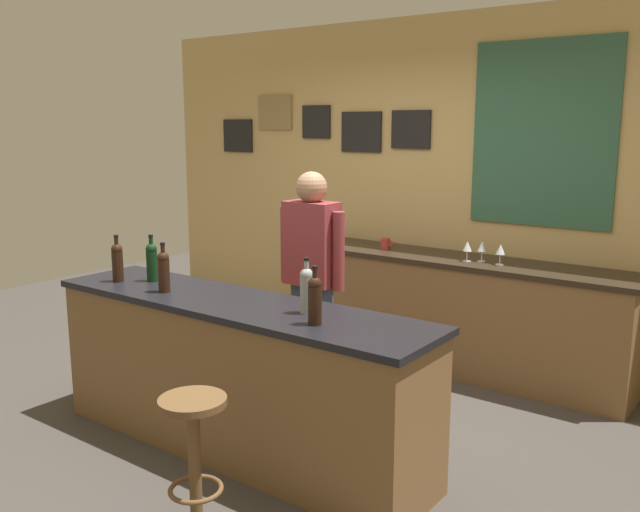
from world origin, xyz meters
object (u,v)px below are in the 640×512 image
(wine_bottle_a, at_px, (117,261))
(wine_glass_b, at_px, (334,231))
(bar_stool, at_px, (194,442))
(wine_bottle_c, at_px, (164,270))
(wine_glass_e, at_px, (500,250))
(wine_glass_c, at_px, (467,247))
(bartender, at_px, (312,273))
(wine_glass_a, at_px, (317,230))
(wine_bottle_d, at_px, (307,289))
(wine_bottle_b, at_px, (152,261))
(wine_glass_d, at_px, (482,247))
(coffee_mug, at_px, (386,244))
(wine_bottle_e, at_px, (315,299))

(wine_bottle_a, xyz_separation_m, wine_glass_b, (0.24, 2.07, -0.05))
(bar_stool, distance_m, wine_bottle_c, 1.27)
(wine_bottle_c, relative_size, wine_glass_e, 1.97)
(wine_glass_c, bearing_deg, wine_bottle_a, -126.01)
(bartender, distance_m, wine_glass_e, 1.46)
(wine_glass_a, xyz_separation_m, wine_glass_c, (1.42, -0.01, 0.00))
(wine_bottle_d, height_order, wine_glass_e, wine_bottle_d)
(wine_bottle_c, bearing_deg, wine_glass_e, 58.33)
(bartender, distance_m, wine_bottle_b, 1.05)
(wine_bottle_c, height_order, wine_glass_c, wine_bottle_c)
(wine_glass_b, height_order, wine_glass_d, same)
(wine_glass_e, bearing_deg, wine_bottle_d, -98.87)
(bar_stool, distance_m, wine_bottle_d, 0.99)
(wine_glass_a, relative_size, coffee_mug, 1.24)
(wine_glass_a, relative_size, wine_glass_b, 1.00)
(wine_bottle_a, height_order, wine_bottle_d, same)
(wine_bottle_b, relative_size, coffee_mug, 2.45)
(bar_stool, bearing_deg, wine_bottle_d, 85.46)
(wine_bottle_e, bearing_deg, wine_bottle_c, -179.90)
(wine_glass_a, distance_m, wine_glass_d, 1.52)
(wine_bottle_b, bearing_deg, wine_glass_a, 93.04)
(wine_bottle_e, height_order, wine_glass_c, wine_bottle_e)
(wine_glass_a, xyz_separation_m, wine_glass_b, (0.17, 0.01, 0.00))
(wine_bottle_c, height_order, wine_glass_d, wine_bottle_c)
(wine_glass_e, bearing_deg, wine_glass_b, -179.70)
(wine_glass_a, bearing_deg, bar_stool, -64.20)
(wine_bottle_d, bearing_deg, coffee_mug, 109.60)
(bar_stool, xyz_separation_m, wine_bottle_e, (0.23, 0.64, 0.60))
(wine_glass_b, xyz_separation_m, wine_glass_d, (1.35, 0.04, 0.00))
(bar_stool, xyz_separation_m, coffee_mug, (-0.65, 2.77, 0.49))
(wine_glass_a, bearing_deg, wine_glass_d, 1.76)
(bar_stool, distance_m, wine_glass_c, 2.76)
(bar_stool, distance_m, wine_glass_a, 3.06)
(wine_glass_c, height_order, wine_glass_d, same)
(wine_bottle_c, bearing_deg, wine_glass_b, 95.95)
(wine_bottle_d, relative_size, wine_bottle_e, 1.00)
(wine_glass_c, bearing_deg, wine_bottle_b, -124.63)
(wine_bottle_b, height_order, wine_bottle_d, same)
(bartender, bearing_deg, wine_bottle_a, -135.21)
(wine_glass_d, bearing_deg, wine_glass_a, -178.24)
(bartender, distance_m, wine_bottle_a, 1.27)
(wine_bottle_d, xyz_separation_m, wine_bottle_e, (0.16, -0.14, 0.00))
(bartender, height_order, wine_glass_e, bartender)
(bar_stool, relative_size, wine_bottle_d, 2.22)
(wine_glass_a, bearing_deg, bartender, -54.64)
(wine_glass_d, bearing_deg, bar_stool, -94.31)
(wine_bottle_a, xyz_separation_m, wine_bottle_b, (0.17, 0.14, 0.00))
(wine_bottle_d, xyz_separation_m, wine_glass_d, (0.15, 1.97, -0.05))
(wine_bottle_c, distance_m, wine_bottle_e, 1.15)
(bartender, relative_size, wine_glass_a, 10.45)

